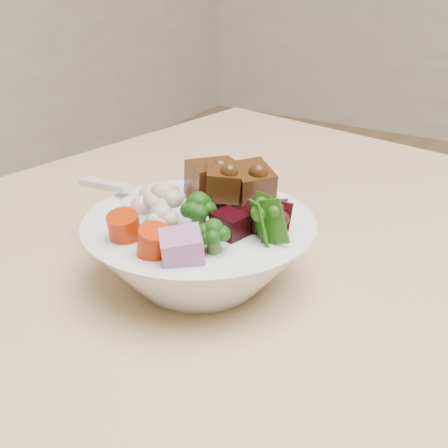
{
  "coord_description": "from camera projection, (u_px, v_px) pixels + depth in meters",
  "views": [
    {
      "loc": [
        -0.36,
        -0.44,
        1.05
      ],
      "look_at": [
        -0.63,
        0.01,
        0.8
      ],
      "focal_mm": 50.0,
      "sensor_mm": 36.0,
      "label": 1
    }
  ],
  "objects": [
    {
      "name": "soup_spoon",
      "position": [
        129.0,
        199.0,
        0.63
      ],
      "size": [
        0.12,
        0.05,
        0.02
      ],
      "rotation": [
        0.0,
        0.0,
        -0.22
      ],
      "color": "silver",
      "rests_on": "food_bowl"
    },
    {
      "name": "food_bowl",
      "position": [
        202.0,
        247.0,
        0.59
      ],
      "size": [
        0.22,
        0.22,
        0.12
      ],
      "color": "silver",
      "rests_on": "dining_table"
    }
  ]
}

